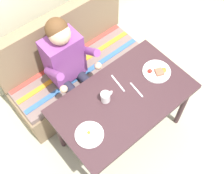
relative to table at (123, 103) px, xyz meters
name	(u,v)px	position (x,y,z in m)	size (l,w,h in m)	color
ground_plane	(121,132)	(0.00, 0.00, -0.65)	(8.00, 8.00, 0.00)	#A7A48A
table	(123,103)	(0.00, 0.00, 0.00)	(1.20, 0.70, 0.73)	#3B2428
couch	(75,70)	(0.00, 0.76, -0.32)	(1.44, 0.56, 1.00)	#80694D
person	(69,63)	(-0.14, 0.59, 0.09)	(0.45, 0.61, 1.21)	#7E3D83
plate_breakfast	(157,71)	(0.40, 0.00, 0.09)	(0.25, 0.25, 0.05)	white
plate_eggs	(89,135)	(-0.43, -0.08, 0.09)	(0.23, 0.23, 0.04)	white
coffee_mug	(106,97)	(-0.13, 0.08, 0.13)	(0.12, 0.08, 0.09)	white
fork	(136,90)	(0.14, -0.01, 0.08)	(0.01, 0.17, 0.01)	silver
knife	(118,83)	(0.06, 0.14, 0.08)	(0.01, 0.20, 0.01)	silver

